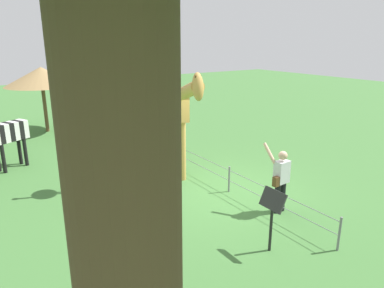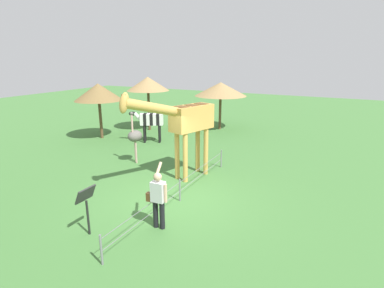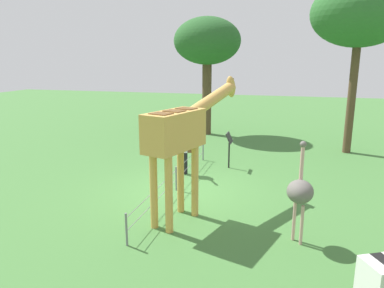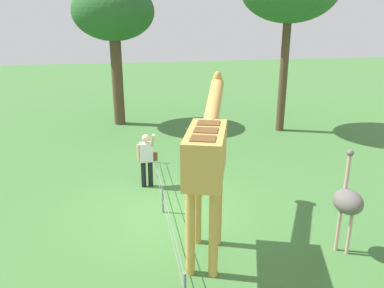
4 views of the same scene
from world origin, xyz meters
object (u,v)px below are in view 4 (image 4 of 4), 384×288
giraffe (207,152)px  visitor (147,157)px  info_sign (190,141)px  ostrich (348,202)px  tree_northeast (113,14)px

giraffe → visitor: size_ratio=2.24×
visitor → info_sign: bearing=-52.2°
ostrich → info_sign: 5.63m
tree_northeast → info_sign: 7.24m
giraffe → ostrich: bearing=-102.6°
visitor → ostrich: ostrich is taller
visitor → ostrich: 5.53m
giraffe → tree_northeast: tree_northeast is taller
ostrich → visitor: bearing=43.6°
tree_northeast → info_sign: (-5.79, -2.18, -3.75)m
info_sign → visitor: bearing=127.8°
visitor → ostrich: (-4.00, -3.80, 0.27)m
giraffe → info_sign: bearing=-5.3°
giraffe → ostrich: giraffe is taller
info_sign → giraffe: bearing=174.7°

